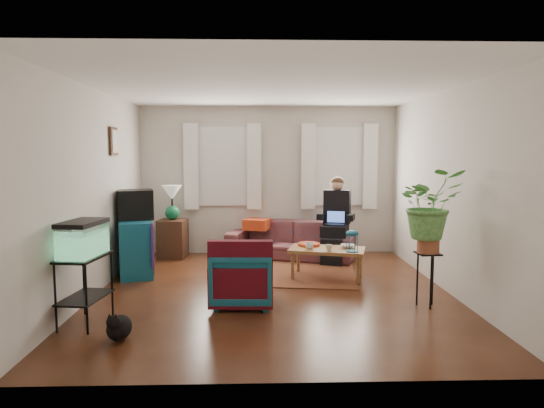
{
  "coord_description": "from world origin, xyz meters",
  "views": [
    {
      "loc": [
        -0.2,
        -6.1,
        1.78
      ],
      "look_at": [
        0.0,
        0.4,
        1.1
      ],
      "focal_mm": 32.0,
      "sensor_mm": 36.0,
      "label": 1
    }
  ],
  "objects_px": {
    "dresser": "(136,247)",
    "armchair": "(242,274)",
    "aquarium_stand": "(85,290)",
    "side_table": "(173,238)",
    "plant_stand": "(427,280)",
    "sofa": "(291,234)",
    "coffee_table": "(327,263)"
  },
  "relations": [
    {
      "from": "dresser",
      "to": "armchair",
      "type": "distance_m",
      "value": 2.18
    },
    {
      "from": "aquarium_stand",
      "to": "armchair",
      "type": "bearing_deg",
      "value": 29.04
    },
    {
      "from": "side_table",
      "to": "plant_stand",
      "type": "xyz_separation_m",
      "value": [
        3.42,
        -2.8,
        -0.01
      ]
    },
    {
      "from": "side_table",
      "to": "armchair",
      "type": "relative_size",
      "value": 0.9
    },
    {
      "from": "dresser",
      "to": "aquarium_stand",
      "type": "relative_size",
      "value": 1.25
    },
    {
      "from": "aquarium_stand",
      "to": "side_table",
      "type": "bearing_deg",
      "value": 91.99
    },
    {
      "from": "sofa",
      "to": "aquarium_stand",
      "type": "bearing_deg",
      "value": -108.69
    },
    {
      "from": "aquarium_stand",
      "to": "armchair",
      "type": "relative_size",
      "value": 1.0
    },
    {
      "from": "dresser",
      "to": "armchair",
      "type": "height_order",
      "value": "dresser"
    },
    {
      "from": "sofa",
      "to": "side_table",
      "type": "relative_size",
      "value": 3.26
    },
    {
      "from": "armchair",
      "to": "plant_stand",
      "type": "relative_size",
      "value": 1.13
    },
    {
      "from": "sofa",
      "to": "coffee_table",
      "type": "distance_m",
      "value": 1.46
    },
    {
      "from": "aquarium_stand",
      "to": "armchair",
      "type": "xyz_separation_m",
      "value": [
        1.62,
        0.62,
        0.0
      ]
    },
    {
      "from": "side_table",
      "to": "coffee_table",
      "type": "bearing_deg",
      "value": -31.21
    },
    {
      "from": "sofa",
      "to": "dresser",
      "type": "distance_m",
      "value": 2.6
    },
    {
      "from": "side_table",
      "to": "aquarium_stand",
      "type": "relative_size",
      "value": 0.9
    },
    {
      "from": "side_table",
      "to": "aquarium_stand",
      "type": "bearing_deg",
      "value": -96.12
    },
    {
      "from": "dresser",
      "to": "armchair",
      "type": "xyz_separation_m",
      "value": [
        1.61,
        -1.47,
        -0.04
      ]
    },
    {
      "from": "aquarium_stand",
      "to": "coffee_table",
      "type": "height_order",
      "value": "aquarium_stand"
    },
    {
      "from": "side_table",
      "to": "aquarium_stand",
      "type": "distance_m",
      "value": 3.28
    },
    {
      "from": "side_table",
      "to": "plant_stand",
      "type": "distance_m",
      "value": 4.42
    },
    {
      "from": "side_table",
      "to": "plant_stand",
      "type": "height_order",
      "value": "side_table"
    },
    {
      "from": "plant_stand",
      "to": "dresser",
      "type": "bearing_deg",
      "value": 156.63
    },
    {
      "from": "coffee_table",
      "to": "sofa",
      "type": "bearing_deg",
      "value": 122.12
    },
    {
      "from": "coffee_table",
      "to": "dresser",
      "type": "bearing_deg",
      "value": -170.9
    },
    {
      "from": "side_table",
      "to": "coffee_table",
      "type": "height_order",
      "value": "side_table"
    },
    {
      "from": "dresser",
      "to": "plant_stand",
      "type": "relative_size",
      "value": 1.41
    },
    {
      "from": "aquarium_stand",
      "to": "coffee_table",
      "type": "relative_size",
      "value": 0.69
    },
    {
      "from": "coffee_table",
      "to": "plant_stand",
      "type": "distance_m",
      "value": 1.65
    },
    {
      "from": "dresser",
      "to": "plant_stand",
      "type": "distance_m",
      "value": 4.1
    },
    {
      "from": "coffee_table",
      "to": "aquarium_stand",
      "type": "bearing_deg",
      "value": -132.11
    },
    {
      "from": "armchair",
      "to": "plant_stand",
      "type": "distance_m",
      "value": 2.16
    }
  ]
}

